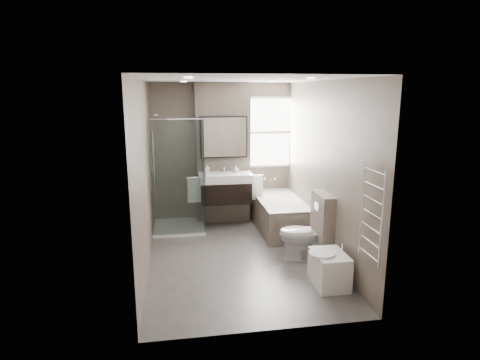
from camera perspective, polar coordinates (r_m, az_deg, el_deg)
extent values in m
cube|color=#524E4B|center=(6.14, -0.33, -11.18)|extent=(2.65, 3.85, 0.05)
cube|color=silver|center=(5.62, -0.36, 14.39)|extent=(2.65, 3.85, 0.05)
cube|color=#6A5D52|center=(7.61, -2.60, 3.91)|extent=(2.65, 0.05, 2.60)
cube|color=#6A5D52|center=(3.90, 4.07, -4.61)|extent=(2.65, 0.05, 2.60)
cube|color=#6A5D52|center=(5.68, -13.66, 0.56)|extent=(0.05, 3.85, 2.60)
cube|color=#6A5D52|center=(6.08, 12.10, 1.41)|extent=(0.05, 3.85, 2.60)
cube|color=#64594F|center=(7.46, -2.46, 3.74)|extent=(1.00, 0.25, 2.60)
cube|color=black|center=(7.25, -2.09, -1.69)|extent=(0.90, 0.45, 0.38)
cube|color=white|center=(7.19, -2.10, 0.36)|extent=(0.95, 0.47, 0.15)
cylinder|color=silver|center=(7.33, -2.28, 1.67)|extent=(0.03, 0.03, 0.12)
cylinder|color=silver|center=(7.26, -2.22, 2.00)|extent=(0.02, 0.12, 0.02)
cube|color=black|center=(7.27, -2.34, 6.12)|extent=(0.86, 0.06, 0.76)
cube|color=white|center=(7.23, -2.30, 6.09)|extent=(0.80, 0.02, 0.70)
cube|color=white|center=(7.17, -6.51, -1.43)|extent=(0.24, 0.06, 0.44)
cube|color=white|center=(7.31, 2.29, -1.10)|extent=(0.24, 0.06, 0.44)
cube|color=white|center=(7.41, -8.65, -6.62)|extent=(0.90, 0.90, 0.06)
cube|color=white|center=(6.71, -8.88, 0.23)|extent=(0.88, 0.01, 1.94)
cube|color=white|center=(7.16, -5.36, 1.11)|extent=(0.01, 0.88, 1.94)
cylinder|color=silver|center=(7.11, -12.20, 2.61)|extent=(0.02, 0.02, 1.00)
cube|color=#64594F|center=(7.22, 5.60, -4.98)|extent=(0.75, 1.60, 0.55)
cube|color=white|center=(7.14, 5.64, -2.84)|extent=(0.75, 1.60, 0.03)
cube|color=white|center=(7.16, 5.63, -3.34)|extent=(0.61, 1.42, 0.12)
cube|color=white|center=(7.67, 4.15, 6.78)|extent=(0.98, 0.04, 1.33)
cube|color=white|center=(7.65, 4.19, 6.77)|extent=(0.90, 0.01, 1.25)
cube|color=white|center=(7.65, 4.20, 6.76)|extent=(0.90, 0.01, 0.05)
imported|color=white|center=(6.02, 9.23, -7.64)|extent=(0.84, 0.59, 0.77)
cube|color=#64594F|center=(6.02, 11.58, -6.58)|extent=(0.18, 0.55, 1.00)
cube|color=silver|center=(5.89, 10.85, -3.70)|extent=(0.01, 0.16, 0.11)
cube|color=white|center=(5.36, 12.59, -12.31)|extent=(0.39, 0.55, 0.44)
cylinder|color=white|center=(5.24, 11.57, -10.33)|extent=(0.33, 0.33, 0.05)
cylinder|color=silver|center=(5.31, 14.37, -9.21)|extent=(0.02, 0.02, 0.10)
cylinder|color=silver|center=(4.48, 19.56, -5.43)|extent=(0.03, 0.03, 1.10)
cylinder|color=silver|center=(4.87, 16.99, -3.83)|extent=(0.03, 0.03, 1.10)
cube|color=silver|center=(4.67, 18.22, -4.60)|extent=(0.02, 0.46, 1.00)
imported|color=white|center=(7.15, -4.68, 1.55)|extent=(0.07, 0.08, 0.17)
imported|color=white|center=(7.26, -0.55, 1.62)|extent=(0.10, 0.10, 0.13)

